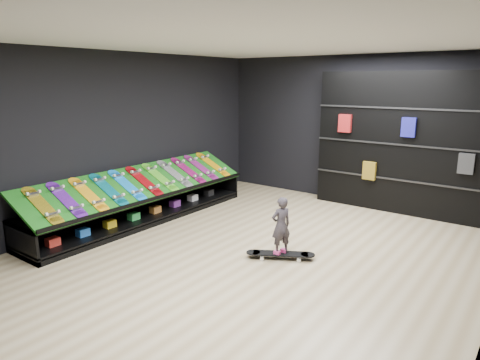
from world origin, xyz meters
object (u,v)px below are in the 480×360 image
Objects in this scene: display_rack at (143,207)px; child at (281,236)px; back_shelving at (404,144)px; floor_skateboard at (280,256)px.

display_rack is 2.93m from child.
child is at bearing -101.27° from back_shelving.
back_shelving is at bearing 47.99° from floor_skateboard.
child reaches higher than display_rack.
back_shelving is 3.40× the size of floor_skateboard.
child is at bearing -0.13° from display_rack.
display_rack is 9.01× the size of child.
floor_skateboard is (2.92, -0.01, -0.20)m from display_rack.
floor_skateboard is at bearing -101.27° from back_shelving.
back_shelving reaches higher than child.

